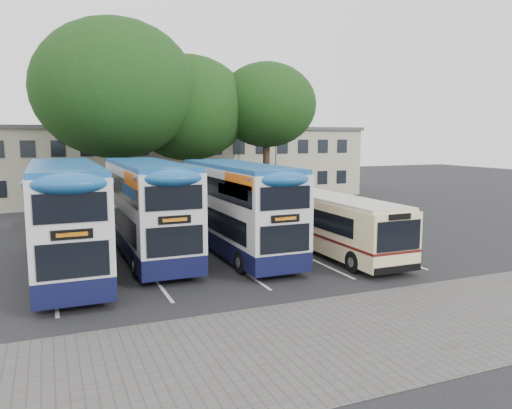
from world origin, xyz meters
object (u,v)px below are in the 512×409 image
object	(u,v)px
bus_dd_left	(66,213)
bus_dd_mid	(148,205)
tree_left	(115,89)
bus_single	(335,222)
bus_dd_right	(237,204)
tree_mid	(188,108)
tree_right	(267,105)
lamp_post	(276,140)

from	to	relation	value
bus_dd_left	bus_dd_mid	world-z (taller)	bus_dd_left
tree_left	bus_single	xyz separation A→B (m)	(7.78, -13.92, -6.85)
bus_dd_mid	bus_dd_right	world-z (taller)	bus_dd_mid
tree_left	tree_mid	xyz separation A→B (m)	(5.06, 1.33, -1.03)
tree_left	bus_dd_mid	world-z (taller)	tree_left
tree_right	lamp_post	bearing A→B (deg)	53.41
lamp_post	tree_mid	bearing A→B (deg)	-170.09
bus_dd_mid	bus_dd_right	size ratio (longest dim) A/B	1.03
tree_left	bus_dd_right	size ratio (longest dim) A/B	1.28
bus_dd_left	lamp_post	bearing A→B (deg)	43.25
tree_mid	bus_dd_mid	distance (m)	14.33
tree_mid	bus_dd_mid	bearing A→B (deg)	-112.97
lamp_post	tree_mid	xyz separation A→B (m)	(-7.50, -1.31, 2.24)
tree_mid	tree_right	world-z (taller)	tree_mid
tree_right	bus_single	xyz separation A→B (m)	(-2.64, -13.69, -6.07)
tree_right	bus_dd_mid	distance (m)	16.03
tree_mid	bus_dd_right	xyz separation A→B (m)	(-1.37, -13.45, -5.04)
tree_right	bus_dd_mid	xyz separation A→B (m)	(-10.61, -10.81, -5.23)
tree_left	lamp_post	bearing A→B (deg)	11.86
tree_right	bus_single	world-z (taller)	tree_right
bus_dd_mid	bus_single	world-z (taller)	bus_dd_mid
lamp_post	tree_left	distance (m)	13.24
tree_mid	bus_dd_right	size ratio (longest dim) A/B	1.10
tree_right	bus_single	bearing A→B (deg)	-100.92
lamp_post	bus_dd_right	world-z (taller)	lamp_post
lamp_post	bus_dd_right	distance (m)	17.44
lamp_post	tree_right	distance (m)	4.36
bus_dd_left	tree_right	bearing A→B (deg)	41.33
tree_left	bus_single	bearing A→B (deg)	-60.79
tree_mid	tree_right	distance (m)	5.60
bus_dd_mid	bus_single	xyz separation A→B (m)	(7.97, -2.88, -0.84)
bus_dd_right	tree_right	bearing A→B (deg)	60.46
tree_mid	bus_dd_left	xyz separation A→B (m)	(-8.73, -13.95, -4.94)
tree_mid	tree_right	size ratio (longest dim) A/B	1.04
tree_left	tree_mid	distance (m)	5.33
tree_mid	bus_dd_left	distance (m)	17.18
tree_left	bus_dd_right	world-z (taller)	tree_left
bus_dd_right	lamp_post	bearing A→B (deg)	59.00
lamp_post	tree_left	size ratio (longest dim) A/B	0.71
lamp_post	bus_dd_mid	world-z (taller)	lamp_post
lamp_post	tree_mid	world-z (taller)	tree_mid
bus_dd_left	bus_dd_mid	distance (m)	3.83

